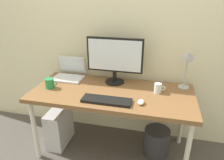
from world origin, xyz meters
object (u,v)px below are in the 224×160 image
Objects in this scene: monitor at (115,58)px; desk_lamp at (188,61)px; computer_tower at (59,127)px; desk at (112,97)px; mouse at (141,102)px; keyboard at (106,100)px; laptop at (70,73)px; coffee_mug at (50,83)px; wastebasket at (156,142)px; glass_cup at (158,88)px.

monitor is 0.70m from desk_lamp.
monitor is 1.37× the size of computer_tower.
mouse is (0.30, -0.17, 0.08)m from desk.
keyboard is at bearing -90.58° from desk.
desk is 3.71× the size of computer_tower.
mouse is (0.30, 0.03, 0.01)m from keyboard.
coffee_mug is (-0.08, -0.30, -0.01)m from laptop.
desk is at bearing -174.05° from wastebasket.
monitor reaches higher than desk_lamp.
mouse is at bearing -134.44° from desk_lamp.
laptop is at bearing 179.10° from desk_lamp.
coffee_mug reaches higher than wastebasket.
desk is 3.54× the size of keyboard.
monitor is at bearing 92.81° from keyboard.
mouse reaches higher than wastebasket.
laptop is 0.98m from glass_cup.
monitor reaches higher than desk.
keyboard is 4.89× the size of mouse.
glass_cup reaches higher than keyboard.
desk is 0.45m from glass_cup.
keyboard is 1.47× the size of wastebasket.
mouse is at bearing -6.83° from coffee_mug.
monitor is at bearing 24.89° from coffee_mug.
keyboard is 0.30m from mouse.
coffee_mug reaches higher than desk.
laptop is at bearing 140.72° from keyboard.
mouse is (0.84, -0.41, -0.04)m from laptop.
desk_lamp is 0.38m from glass_cup.
coffee_mug is (-1.30, -0.28, -0.24)m from desk_lamp.
coffee_mug is at bearing 167.14° from keyboard.
keyboard is at bearing -174.05° from mouse.
mouse is at bearing -30.37° from desk.
laptop is at bearing 76.80° from computer_tower.
glass_cup is 0.35× the size of wastebasket.
desk_lamp reaches higher than keyboard.
monitor reaches higher than laptop.
coffee_mug is at bearing -105.52° from laptop.
monitor is 0.70m from coffee_mug.
keyboard is at bearing -151.53° from wastebasket.
laptop is (-0.52, 0.02, -0.22)m from monitor.
keyboard is at bearing -87.19° from monitor.
mouse reaches higher than computer_tower.
glass_cup is at bearing 9.94° from desk.
mouse is 1.05m from computer_tower.
desk is 0.74m from computer_tower.
glass_cup reaches higher than mouse.
monitor is at bearing -2.18° from laptop.
desk_lamp is 4.64× the size of mouse.
glass_cup is (0.97, -0.16, -0.01)m from laptop.
coffee_mug is (-0.62, 0.14, 0.04)m from keyboard.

